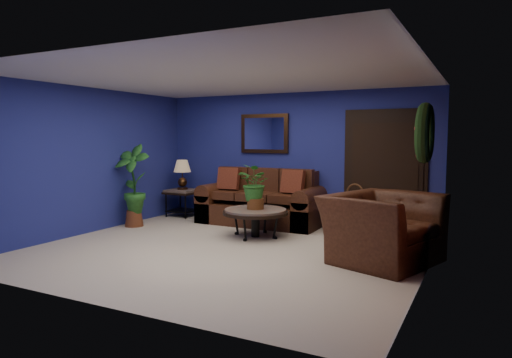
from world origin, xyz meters
The scene contains 18 objects.
floor centered at (0.00, 0.00, 0.00)m, with size 5.50×5.50×0.00m, color beige.
wall_back centered at (0.00, 2.50, 1.25)m, with size 5.50×0.04×2.50m, color navy.
wall_left centered at (-2.75, 0.00, 1.25)m, with size 0.04×5.00×2.50m, color navy.
wall_right_brick centered at (2.75, 0.00, 1.25)m, with size 0.04×5.00×2.50m, color maroon.
ceiling centered at (0.00, 0.00, 2.50)m, with size 5.50×5.00×0.02m, color silver.
crown_molding centered at (2.72, 0.00, 2.43)m, with size 0.03×5.00×0.14m, color white.
wall_mirror centered at (-0.60, 2.46, 1.72)m, with size 1.02×0.06×0.77m, color #432814.
closet_door centered at (1.75, 2.47, 1.05)m, with size 1.44×0.06×2.18m, color black.
wreath centered at (2.69, 0.05, 1.70)m, with size 0.72×0.72×0.16m, color black.
sofa centered at (-0.46, 2.09, 0.34)m, with size 2.33×1.01×1.05m.
coffee_table centered at (-0.03, 0.97, 0.41)m, with size 1.08×1.08×0.47m.
end_table centered at (-2.30, 2.05, 0.43)m, with size 0.62×0.62×0.56m.
table_lamp centered at (-2.30, 2.05, 0.95)m, with size 0.36×0.36×0.59m.
side_chair centered at (1.28, 2.11, 0.48)m, with size 0.44×0.44×0.84m.
armchair centered at (2.15, 0.39, 0.45)m, with size 1.39×1.21×0.90m, color #4C2715.
coffee_plant centered at (-0.03, 0.97, 0.87)m, with size 0.68×0.64×0.74m.
floor_plant centered at (2.35, 1.55, 0.39)m, with size 0.36×0.30×0.77m.
tall_plant centered at (-2.45, 0.74, 0.83)m, with size 0.69×0.48×1.53m.
Camera 1 is at (3.38, -5.66, 1.65)m, focal length 32.00 mm.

